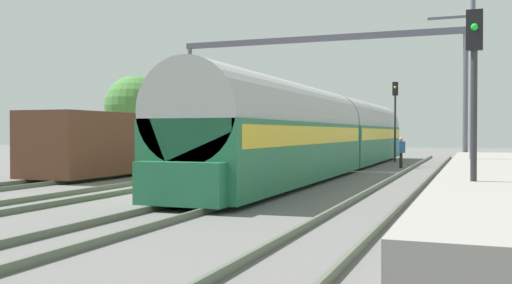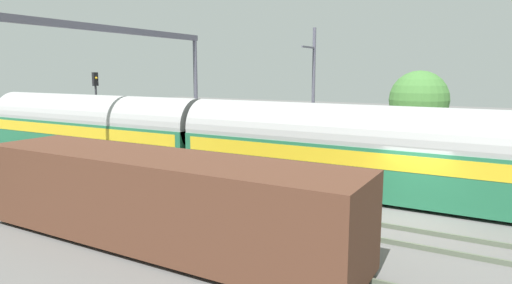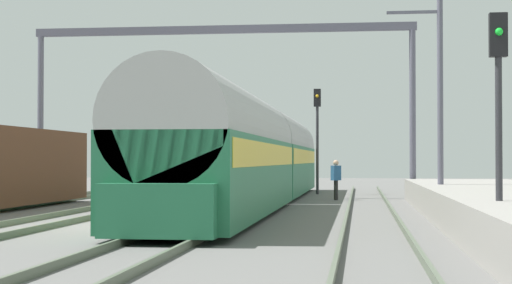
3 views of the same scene
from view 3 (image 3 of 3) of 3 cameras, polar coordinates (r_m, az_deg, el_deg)
ground at (r=22.91m, az=-8.93°, el=-5.53°), size 120.00×120.00×0.00m
track_west at (r=23.59m, az=-14.07°, el=-5.19°), size 1.52×60.00×0.16m
track_east at (r=22.41m, az=-3.51°, el=-5.44°), size 1.52×60.00×0.16m
track_far_east at (r=22.04m, az=7.81°, el=-5.50°), size 1.52×60.00×0.16m
passenger_train at (r=33.40m, az=-0.02°, el=-0.80°), size 2.93×32.85×3.82m
person_crossing at (r=37.14m, az=5.36°, el=-2.29°), size 0.46×0.45×1.73m
railway_signal_near at (r=18.11m, az=15.89°, el=3.02°), size 0.36×0.30×4.74m
railway_signal_far at (r=43.32m, az=4.12°, el=1.00°), size 0.36×0.30×5.34m
catenary_gantry at (r=39.02m, az=-2.31°, el=5.02°), size 17.54×0.28×7.86m
catenary_pole_east_mid at (r=29.79m, az=12.11°, el=3.47°), size 1.90×0.20×8.00m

